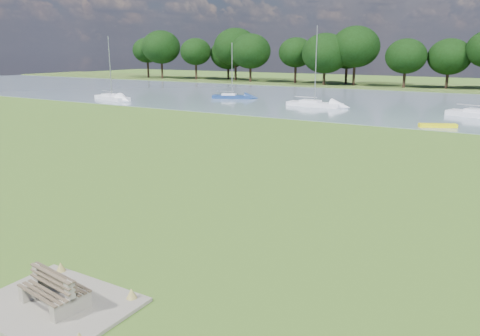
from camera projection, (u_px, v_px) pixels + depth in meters
The scene contains 9 objects.
ground at pixel (278, 185), 24.64m from camera, with size 220.00×220.00×0.00m, color olive.
river at pixel (423, 105), 59.69m from camera, with size 220.00×40.00×0.10m, color slate.
far_bank at pixel (453, 89), 84.73m from camera, with size 220.00×20.00×0.40m, color #4C6626.
concrete_pad at pixel (56, 305), 12.94m from camera, with size 4.20×3.20×0.10m, color gray.
bench_pair at pixel (54, 290), 12.83m from camera, with size 2.05×1.37×1.03m.
kayak at pixel (438, 126), 42.46m from camera, with size 3.31×0.77×0.33m, color yellow.
sailboat_0 at pixel (232, 95), 67.34m from camera, with size 5.87×3.51×7.80m.
sailboat_4 at pixel (314, 103), 57.99m from camera, with size 7.02×2.30×9.67m.
sailboat_5 at pixel (112, 96), 65.68m from camera, with size 7.07×3.71×8.67m.
Camera 1 is at (10.30, -21.40, 6.93)m, focal length 35.00 mm.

